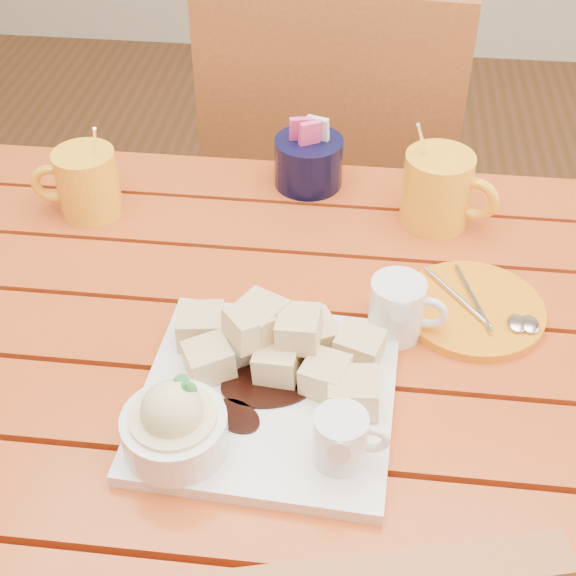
# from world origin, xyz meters

# --- Properties ---
(table) EXTENTS (1.20, 0.79, 0.75)m
(table) POSITION_xyz_m (0.00, 0.00, 0.64)
(table) COLOR #9E4714
(table) RESTS_ON ground
(dessert_plate) EXTENTS (0.28, 0.28, 0.11)m
(dessert_plate) POSITION_xyz_m (0.02, -0.11, 0.78)
(dessert_plate) COLOR white
(dessert_plate) RESTS_ON table
(coffee_mug_left) EXTENTS (0.12, 0.08, 0.14)m
(coffee_mug_left) POSITION_xyz_m (-0.26, 0.23, 0.80)
(coffee_mug_left) COLOR #FFAA20
(coffee_mug_left) RESTS_ON table
(coffee_mug_right) EXTENTS (0.13, 0.09, 0.16)m
(coffee_mug_right) POSITION_xyz_m (0.22, 0.26, 0.80)
(coffee_mug_right) COLOR #FFAA20
(coffee_mug_right) RESTS_ON table
(cream_pitcher) EXTENTS (0.09, 0.08, 0.08)m
(cream_pitcher) POSITION_xyz_m (0.17, 0.03, 0.79)
(cream_pitcher) COLOR white
(cream_pitcher) RESTS_ON table
(sugar_caddy) EXTENTS (0.10, 0.10, 0.11)m
(sugar_caddy) POSITION_xyz_m (0.03, 0.34, 0.79)
(sugar_caddy) COLOR black
(sugar_caddy) RESTS_ON table
(orange_saucer) EXTENTS (0.17, 0.17, 0.02)m
(orange_saucer) POSITION_xyz_m (0.26, 0.08, 0.76)
(orange_saucer) COLOR orange
(orange_saucer) RESTS_ON table
(chair_far) EXTENTS (0.48, 0.48, 0.96)m
(chair_far) POSITION_xyz_m (0.05, 0.68, 0.53)
(chair_far) COLOR brown
(chair_far) RESTS_ON ground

